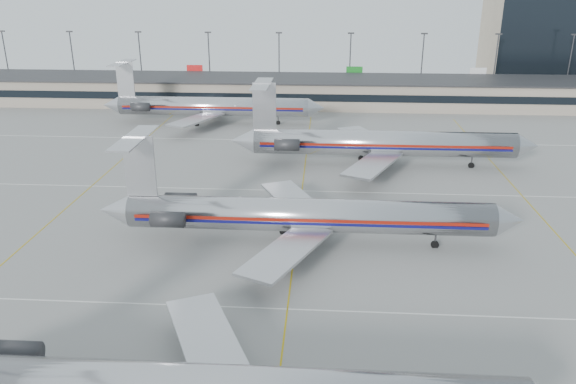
{
  "coord_description": "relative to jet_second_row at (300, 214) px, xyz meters",
  "views": [
    {
      "loc": [
        2.9,
        -32.97,
        27.49
      ],
      "look_at": [
        -1.12,
        27.59,
        4.5
      ],
      "focal_mm": 35.0,
      "sensor_mm": 36.0,
      "label": 1
    }
  ],
  "objects": [
    {
      "name": "apron_markings",
      "position": [
        -0.47,
        -13.35,
        -3.51
      ],
      "size": [
        160.0,
        0.15,
        0.02
      ],
      "primitive_type": "cube",
      "color": "silver",
      "rests_on": "ground"
    },
    {
      "name": "terminal",
      "position": [
        -0.47,
        74.63,
        -0.36
      ],
      "size": [
        162.0,
        17.0,
        6.25
      ],
      "color": "gray",
      "rests_on": "ground"
    },
    {
      "name": "light_mast_row",
      "position": [
        -0.47,
        88.65,
        5.06
      ],
      "size": [
        163.6,
        0.4,
        15.28
      ],
      "color": "#38383D",
      "rests_on": "ground"
    },
    {
      "name": "distant_building",
      "position": [
        61.53,
        104.65,
        8.98
      ],
      "size": [
        30.0,
        20.0,
        25.0
      ],
      "primitive_type": "cube",
      "color": "tan",
      "rests_on": "ground"
    },
    {
      "name": "jet_second_row",
      "position": [
        0.0,
        0.0,
        0.0
      ],
      "size": [
        46.34,
        27.28,
        12.13
      ],
      "color": "#BBBCC0",
      "rests_on": "ground"
    },
    {
      "name": "jet_third_row",
      "position": [
        10.66,
        28.7,
        0.25
      ],
      "size": [
        47.52,
        29.23,
        12.99
      ],
      "color": "#BBBCC0",
      "rests_on": "ground"
    },
    {
      "name": "jet_back_row",
      "position": [
        -21.04,
        54.61,
        0.07
      ],
      "size": [
        45.25,
        27.83,
        12.37
      ],
      "color": "#BBBCC0",
      "rests_on": "ground"
    }
  ]
}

